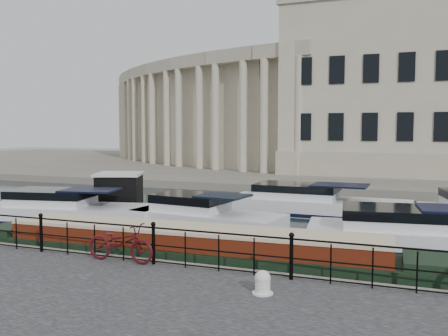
{
  "coord_description": "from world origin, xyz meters",
  "views": [
    {
      "loc": [
        6.93,
        -14.53,
        4.4
      ],
      "look_at": [
        0.5,
        2.0,
        3.0
      ],
      "focal_mm": 40.0,
      "sensor_mm": 36.0,
      "label": 1
    }
  ],
  "objects_px": {
    "bicycle": "(120,243)",
    "mooring_bollard": "(263,283)",
    "narrowboat": "(190,252)",
    "harbour_hut": "(120,195)"
  },
  "relations": [
    {
      "from": "bicycle",
      "to": "narrowboat",
      "type": "relative_size",
      "value": 0.13
    },
    {
      "from": "harbour_hut",
      "to": "narrowboat",
      "type": "bearing_deg",
      "value": -65.62
    },
    {
      "from": "mooring_bollard",
      "to": "harbour_hut",
      "type": "xyz_separation_m",
      "value": [
        -11.13,
        11.11,
        0.14
      ]
    },
    {
      "from": "bicycle",
      "to": "harbour_hut",
      "type": "bearing_deg",
      "value": 33.61
    },
    {
      "from": "narrowboat",
      "to": "harbour_hut",
      "type": "height_order",
      "value": "harbour_hut"
    },
    {
      "from": "bicycle",
      "to": "narrowboat",
      "type": "height_order",
      "value": "bicycle"
    },
    {
      "from": "bicycle",
      "to": "harbour_hut",
      "type": "distance_m",
      "value": 11.84
    },
    {
      "from": "bicycle",
      "to": "mooring_bollard",
      "type": "height_order",
      "value": "bicycle"
    },
    {
      "from": "mooring_bollard",
      "to": "narrowboat",
      "type": "height_order",
      "value": "narrowboat"
    },
    {
      "from": "narrowboat",
      "to": "bicycle",
      "type": "bearing_deg",
      "value": -116.65
    }
  ]
}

